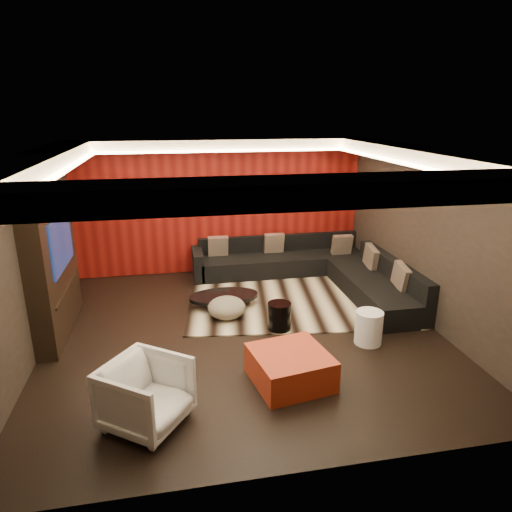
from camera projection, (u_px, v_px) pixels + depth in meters
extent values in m
cube|color=black|center=(245.00, 332.00, 7.22)|extent=(6.00, 6.00, 0.02)
cube|color=silver|center=(243.00, 150.00, 6.35)|extent=(6.00, 6.00, 0.02)
cube|color=black|center=(221.00, 206.00, 9.60)|extent=(6.00, 0.02, 2.80)
cube|color=black|center=(27.00, 259.00, 6.25)|extent=(0.02, 6.00, 2.80)
cube|color=black|center=(428.00, 237.00, 7.33)|extent=(0.02, 6.00, 2.80)
cube|color=#6B0C0A|center=(221.00, 207.00, 9.56)|extent=(5.98, 0.05, 2.78)
cube|color=silver|center=(221.00, 145.00, 8.91)|extent=(6.00, 0.60, 0.22)
cube|color=silver|center=(294.00, 192.00, 3.87)|extent=(6.00, 0.60, 0.22)
cube|color=silver|center=(38.00, 163.00, 5.91)|extent=(0.60, 4.80, 0.22)
cube|color=silver|center=(420.00, 156.00, 6.87)|extent=(0.60, 4.80, 0.22)
cube|color=#FFD899|center=(223.00, 151.00, 8.62)|extent=(4.80, 0.08, 0.04)
cube|color=#FFD899|center=(284.00, 195.00, 4.21)|extent=(4.80, 0.08, 0.04)
cube|color=#FFD899|center=(66.00, 170.00, 6.00)|extent=(0.08, 4.80, 0.04)
cube|color=#FFD899|center=(398.00, 162.00, 6.84)|extent=(0.08, 4.80, 0.04)
cube|color=black|center=(53.00, 265.00, 6.93)|extent=(0.30, 2.00, 2.20)
cube|color=black|center=(61.00, 242.00, 6.85)|extent=(0.04, 1.30, 0.80)
cube|color=black|center=(67.00, 289.00, 7.08)|extent=(0.04, 1.60, 0.04)
cube|color=beige|center=(297.00, 296.00, 8.56)|extent=(4.35, 3.48, 0.02)
cylinder|color=black|center=(224.00, 300.00, 8.10)|extent=(1.27, 1.27, 0.21)
cylinder|color=black|center=(279.00, 316.00, 7.21)|extent=(0.45, 0.45, 0.44)
ellipsoid|color=beige|center=(227.00, 308.00, 7.62)|extent=(0.70, 0.70, 0.35)
cylinder|color=white|center=(369.00, 328.00, 6.80)|extent=(0.51, 0.51, 0.51)
cube|color=maroon|center=(290.00, 367.00, 5.84)|extent=(1.08, 1.08, 0.41)
imported|color=silver|center=(146.00, 394.00, 5.00)|extent=(1.15, 1.14, 0.76)
cube|color=black|center=(282.00, 264.00, 9.76)|extent=(3.50, 0.90, 0.40)
cube|color=black|center=(279.00, 242.00, 9.98)|extent=(3.50, 0.20, 0.35)
cube|color=black|center=(374.00, 290.00, 8.36)|extent=(0.90, 2.60, 0.40)
cube|color=black|center=(394.00, 269.00, 8.31)|extent=(0.20, 2.60, 0.35)
cube|color=black|center=(198.00, 264.00, 9.41)|extent=(0.20, 0.90, 0.60)
cube|color=tan|center=(371.00, 257.00, 8.84)|extent=(0.12, 0.50, 0.50)
cube|color=tan|center=(401.00, 276.00, 7.82)|extent=(0.12, 0.50, 0.50)
cube|color=tan|center=(342.00, 245.00, 9.65)|extent=(0.42, 0.20, 0.44)
cube|color=tan|center=(274.00, 243.00, 9.76)|extent=(0.42, 0.20, 0.44)
cube|color=tan|center=(218.00, 246.00, 9.55)|extent=(0.42, 0.20, 0.44)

